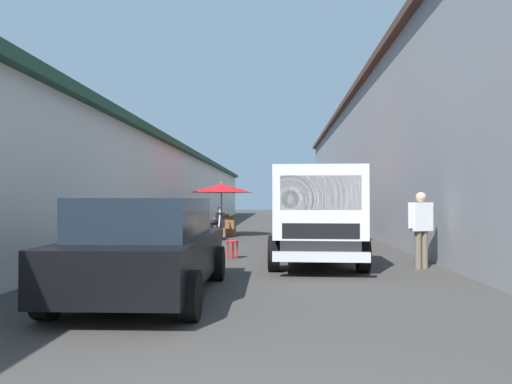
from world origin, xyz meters
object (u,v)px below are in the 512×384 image
object	(u,v)px
hatchback_car	(149,246)
plastic_stool	(232,245)
vendor_by_crates	(421,225)
fruit_stall_near_left	(222,196)
fruit_stall_near_right	(305,196)
fruit_stall_far_right	(316,191)
delivery_truck	(316,218)
parked_scooter	(217,227)

from	to	relation	value
hatchback_car	plastic_stool	distance (m)	4.30
vendor_by_crates	plastic_stool	xyz separation A→B (m)	(1.34, 4.06, -0.58)
fruit_stall_near_left	hatchback_car	distance (m)	10.61
fruit_stall_near_right	fruit_stall_far_right	world-z (taller)	fruit_stall_far_right
delivery_truck	parked_scooter	world-z (taller)	delivery_truck
hatchback_car	vendor_by_crates	bearing A→B (deg)	-59.41
parked_scooter	plastic_stool	world-z (taller)	parked_scooter
fruit_stall_far_right	fruit_stall_near_right	bearing A→B (deg)	1.05
fruit_stall_near_right	vendor_by_crates	distance (m)	10.60
hatchback_car	parked_scooter	distance (m)	9.11
parked_scooter	fruit_stall_far_right	bearing A→B (deg)	-103.16
vendor_by_crates	plastic_stool	distance (m)	4.32
vendor_by_crates	parked_scooter	xyz separation A→B (m)	(6.23, 5.13, -0.46)
hatchback_car	plastic_stool	bearing A→B (deg)	-10.74
vendor_by_crates	fruit_stall_near_right	bearing A→B (deg)	9.81
delivery_truck	parked_scooter	size ratio (longest dim) A/B	2.93
fruit_stall_near_left	hatchback_car	xyz separation A→B (m)	(-10.58, -0.27, -0.83)
fruit_stall_far_right	delivery_truck	bearing A→B (deg)	175.23
fruit_stall_near_right	delivery_truck	xyz separation A→B (m)	(-10.24, 0.35, -0.53)
fruit_stall_near_right	vendor_by_crates	size ratio (longest dim) A/B	1.34
fruit_stall_far_right	hatchback_car	xyz separation A→B (m)	(-8.30, 3.15, -0.98)
delivery_truck	vendor_by_crates	distance (m)	2.16
fruit_stall_near_left	delivery_truck	world-z (taller)	fruit_stall_near_left
vendor_by_crates	parked_scooter	bearing A→B (deg)	39.49
fruit_stall_near_left	hatchback_car	bearing A→B (deg)	-178.52
fruit_stall_near_left	vendor_by_crates	size ratio (longest dim) A/B	1.51
fruit_stall_far_right	vendor_by_crates	distance (m)	5.75
fruit_stall_near_right	parked_scooter	world-z (taller)	fruit_stall_near_right
delivery_truck	fruit_stall_far_right	bearing A→B (deg)	-4.77
delivery_truck	parked_scooter	distance (m)	6.76
fruit_stall_near_right	hatchback_car	xyz separation A→B (m)	(-13.30, 3.06, -0.84)
parked_scooter	hatchback_car	bearing A→B (deg)	-178.27
vendor_by_crates	fruit_stall_near_left	bearing A→B (deg)	33.68
fruit_stall_near_right	delivery_truck	distance (m)	10.26
fruit_stall_far_right	delivery_truck	world-z (taller)	fruit_stall_far_right
vendor_by_crates	delivery_truck	bearing A→B (deg)	84.86
fruit_stall_near_right	fruit_stall_near_left	xyz separation A→B (m)	(-2.73, 3.33, -0.00)
fruit_stall_near_left	parked_scooter	world-z (taller)	fruit_stall_near_left
parked_scooter	delivery_truck	bearing A→B (deg)	-153.68
fruit_stall_far_right	plastic_stool	xyz separation A→B (m)	(-4.09, 2.35, -1.39)
vendor_by_crates	hatchback_car	bearing A→B (deg)	120.59
plastic_stool	fruit_stall_far_right	bearing A→B (deg)	-29.86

